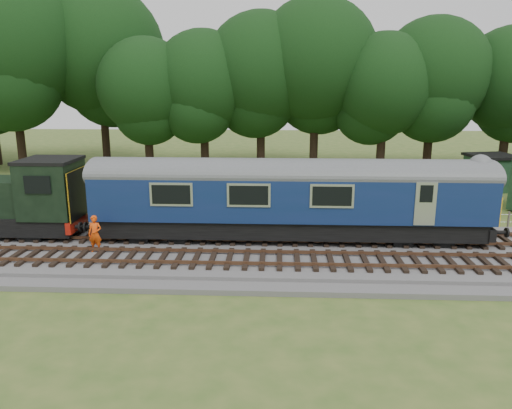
{
  "coord_description": "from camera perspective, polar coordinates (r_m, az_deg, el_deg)",
  "views": [
    {
      "loc": [
        2.03,
        -21.09,
        7.54
      ],
      "look_at": [
        0.97,
        1.4,
        2.0
      ],
      "focal_mm": 35.0,
      "sensor_mm": 36.0,
      "label": 1
    }
  ],
  "objects": [
    {
      "name": "ground",
      "position": [
        22.49,
        -2.66,
        -5.78
      ],
      "size": [
        120.0,
        120.0,
        0.0
      ],
      "primitive_type": "plane",
      "color": "#3A5B21",
      "rests_on": "ground"
    },
    {
      "name": "ballast",
      "position": [
        22.43,
        -2.67,
        -5.36
      ],
      "size": [
        70.0,
        7.0,
        0.35
      ],
      "primitive_type": "cube",
      "color": "#4C4C4F",
      "rests_on": "ground"
    },
    {
      "name": "track_north",
      "position": [
        23.68,
        -2.36,
        -3.7
      ],
      "size": [
        67.2,
        2.4,
        0.21
      ],
      "color": "black",
      "rests_on": "ballast"
    },
    {
      "name": "track_south",
      "position": [
        20.85,
        -3.08,
        -6.18
      ],
      "size": [
        67.2,
        2.4,
        0.21
      ],
      "color": "black",
      "rests_on": "ballast"
    },
    {
      "name": "fence",
      "position": [
        26.76,
        -1.77,
        -2.55
      ],
      "size": [
        64.0,
        0.12,
        1.0
      ],
      "primitive_type": null,
      "color": "#6B6054",
      "rests_on": "ground"
    },
    {
      "name": "tree_line",
      "position": [
        43.79,
        -0.01,
        3.91
      ],
      "size": [
        70.0,
        8.0,
        18.0
      ],
      "primitive_type": null,
      "color": "black",
      "rests_on": "ground"
    },
    {
      "name": "dmu_railcar",
      "position": [
        23.03,
        3.87,
        1.42
      ],
      "size": [
        18.05,
        2.86,
        3.88
      ],
      "color": "black",
      "rests_on": "ground"
    },
    {
      "name": "worker",
      "position": [
        22.68,
        -17.92,
        -3.2
      ],
      "size": [
        0.61,
        0.42,
        1.62
      ],
      "primitive_type": "imported",
      "rotation": [
        0.0,
        0.0,
        -0.06
      ],
      "color": "#FF4E0D",
      "rests_on": "ballast"
    },
    {
      "name": "shed",
      "position": [
        39.52,
        25.3,
        3.39
      ],
      "size": [
        3.68,
        3.68,
        2.53
      ],
      "rotation": [
        0.0,
        0.0,
        0.21
      ],
      "color": "#193824",
      "rests_on": "ground"
    }
  ]
}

